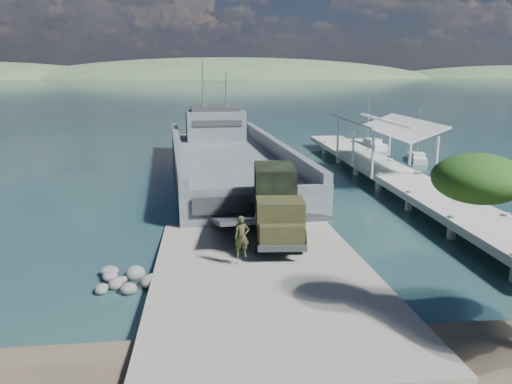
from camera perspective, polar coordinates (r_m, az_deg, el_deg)
name	(u,v)px	position (r m, az deg, el deg)	size (l,w,h in m)	color
ground	(262,275)	(23.82, 0.68, -9.45)	(1400.00, 1400.00, 0.00)	#1C4045
boat_ramp	(265,279)	(22.81, 0.99, -9.86)	(10.00, 18.00, 0.50)	gray
shoreline_rocks	(129,276)	(24.39, -14.29, -9.33)	(3.20, 5.60, 0.90)	#5E5E5C
distant_headlands	(246,78)	(584.17, -1.10, 12.90)	(1000.00, 240.00, 48.00)	#3C5535
pier	(386,164)	(44.11, 14.68, 3.17)	(6.40, 44.00, 6.10)	#9D9F95
landing_craft	(227,165)	(45.79, -3.29, 3.10)	(11.66, 38.01, 11.15)	#454B52
military_truck	(276,203)	(27.41, 2.32, -1.25)	(3.03, 7.91, 3.59)	black
soldier	(242,244)	(23.37, -1.63, -6.02)	(0.72, 0.47, 1.96)	black
sailboat_near	(417,158)	(55.45, 17.92, 3.70)	(2.53, 4.93, 5.77)	silver
sailboat_far	(368,145)	(63.15, 12.67, 5.28)	(3.25, 6.36, 7.45)	silver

